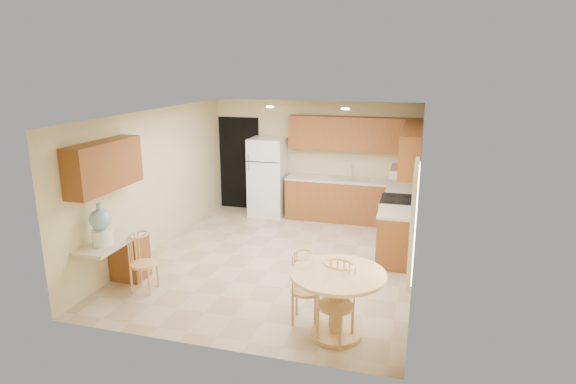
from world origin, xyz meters
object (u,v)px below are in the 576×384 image
(chair_table_a, at_px, (304,284))
(chair_desk, at_px, (140,259))
(dining_table, at_px, (337,295))
(chair_table_b, at_px, (334,299))
(water_crock, at_px, (101,226))
(refrigerator, at_px, (268,177))
(stove, at_px, (398,222))

(chair_table_a, distance_m, chair_desk, 2.51)
(dining_table, bearing_deg, chair_table_a, 160.30)
(chair_table_b, distance_m, chair_desk, 3.00)
(chair_table_a, bearing_deg, water_crock, -94.98)
(chair_table_b, bearing_deg, refrigerator, -44.46)
(refrigerator, xyz_separation_m, chair_table_a, (1.90, -4.34, -0.29))
(dining_table, distance_m, chair_table_b, 0.20)
(refrigerator, xyz_separation_m, water_crock, (-1.05, -4.32, 0.19))
(chair_table_a, relative_size, chair_table_b, 0.94)
(stove, relative_size, chair_table_a, 1.18)
(dining_table, xyz_separation_m, chair_desk, (-2.95, 0.38, -0.03))
(dining_table, height_order, chair_table_a, chair_table_a)
(refrigerator, distance_m, chair_desk, 4.18)
(dining_table, xyz_separation_m, water_crock, (-3.40, 0.18, 0.49))
(dining_table, relative_size, water_crock, 1.87)
(refrigerator, bearing_deg, chair_desk, -98.27)
(refrigerator, relative_size, dining_table, 1.48)
(chair_desk, xyz_separation_m, water_crock, (-0.45, -0.19, 0.52))
(stove, xyz_separation_m, dining_table, (-0.52, -3.28, 0.09))
(chair_table_a, height_order, water_crock, water_crock)
(chair_table_a, distance_m, chair_table_b, 0.57)
(chair_table_b, relative_size, water_crock, 1.58)
(stove, xyz_separation_m, chair_desk, (-3.47, -2.91, 0.06))
(stove, relative_size, water_crock, 1.76)
(refrigerator, height_order, chair_desk, refrigerator)
(refrigerator, relative_size, chair_desk, 1.96)
(refrigerator, distance_m, chair_table_a, 4.75)
(refrigerator, xyz_separation_m, stove, (2.88, -1.22, -0.39))
(stove, distance_m, chair_desk, 4.53)
(refrigerator, bearing_deg, water_crock, -103.67)
(stove, relative_size, chair_desk, 1.25)
(refrigerator, bearing_deg, stove, -22.99)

